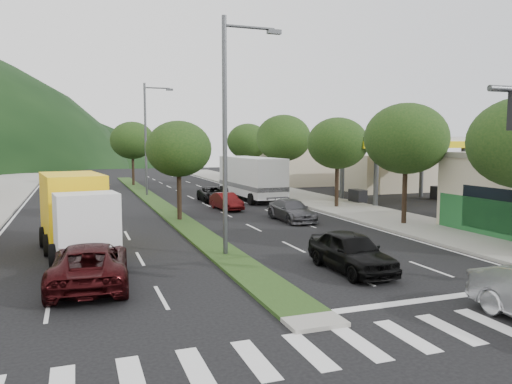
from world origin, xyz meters
name	(u,v)px	position (x,y,z in m)	size (l,w,h in m)	color
ground	(307,318)	(0.00, 0.00, 0.00)	(160.00, 160.00, 0.00)	black
sidewalk_right	(312,200)	(12.50, 25.00, 0.07)	(5.00, 90.00, 0.15)	gray
median	(155,202)	(0.00, 28.00, 0.06)	(1.60, 56.00, 0.12)	#203714
crosswalk	(343,346)	(0.00, -2.00, 0.01)	(19.00, 2.20, 0.01)	silver
gas_canopy	(402,144)	(19.00, 22.00, 4.65)	(12.20, 8.20, 5.25)	silver
bldg_right_far	(295,160)	(19.50, 44.00, 2.60)	(10.00, 16.00, 5.20)	beige
tree_r_b	(406,139)	(12.00, 12.00, 5.04)	(4.80, 4.80, 6.94)	black
tree_r_c	(337,143)	(12.00, 20.00, 4.75)	(4.40, 4.40, 6.48)	black
tree_r_d	(284,138)	(12.00, 30.00, 5.18)	(5.00, 5.00, 7.17)	black
tree_r_e	(248,141)	(12.00, 40.00, 4.89)	(4.60, 4.60, 6.71)	black
tree_med_near	(179,149)	(0.00, 18.00, 4.43)	(4.00, 4.00, 6.02)	black
tree_med_far	(132,140)	(0.00, 44.00, 5.01)	(4.80, 4.80, 6.94)	black
streetlight_near	(229,125)	(0.21, 8.00, 5.58)	(2.60, 0.25, 10.00)	#47494C
streetlight_mid	(148,134)	(0.21, 33.00, 5.58)	(2.60, 0.25, 10.00)	#47494C
suv_maroon	(90,264)	(-5.57, 5.33, 0.74)	(2.47, 5.36, 1.49)	black
car_queue_a	(351,251)	(3.76, 4.00, 0.76)	(1.79, 4.44, 1.51)	black
car_queue_b	(292,210)	(6.54, 15.79, 0.65)	(1.82, 4.47, 1.30)	#434347
car_queue_c	(226,201)	(4.17, 21.98, 0.61)	(1.28, 3.68, 1.21)	#4A0C0D
car_queue_d	(213,194)	(4.54, 26.98, 0.61)	(2.02, 4.37, 1.21)	black
box_truck	(76,216)	(-5.97, 11.07, 1.62)	(3.44, 7.21, 3.42)	silver
motorhome	(251,177)	(7.90, 27.23, 1.90)	(3.23, 9.40, 3.57)	silver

